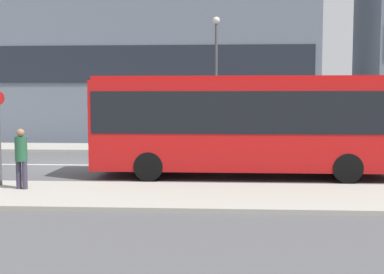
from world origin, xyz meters
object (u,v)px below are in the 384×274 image
city_bus (245,120)px  street_lamp (216,69)px  parked_car_0 (370,143)px  pedestrian_near_stop (21,155)px

city_bus → street_lamp: (-1.07, 7.41, 2.19)m
parked_car_0 → street_lamp: size_ratio=0.69×
parked_car_0 → street_lamp: street_lamp is taller
city_bus → street_lamp: 7.80m
pedestrian_near_stop → street_lamp: size_ratio=0.26×
pedestrian_near_stop → parked_car_0: bearing=50.2°
street_lamp → city_bus: bearing=-81.8°
parked_car_0 → pedestrian_near_stop: bearing=-143.7°
parked_car_0 → street_lamp: 8.08m
city_bus → pedestrian_near_stop: (-6.51, -3.35, -0.86)m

